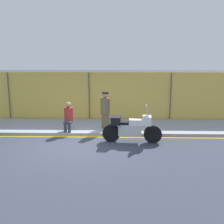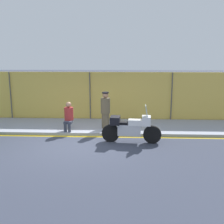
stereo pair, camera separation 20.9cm
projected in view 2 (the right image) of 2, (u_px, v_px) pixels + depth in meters
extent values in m
plane|color=#333847|center=(77.00, 146.00, 9.71)|extent=(120.00, 120.00, 0.00)
cube|color=#8E93A3|center=(87.00, 126.00, 12.22)|extent=(30.48, 2.66, 0.12)
cube|color=gold|center=(82.00, 136.00, 10.85)|extent=(30.48, 0.18, 0.01)
cube|color=gold|center=(90.00, 97.00, 13.37)|extent=(28.96, 0.08, 2.50)
cylinder|color=#4C4C51|center=(11.00, 96.00, 13.45)|extent=(0.05, 0.05, 2.50)
cylinder|color=#4C4C51|center=(90.00, 97.00, 13.27)|extent=(0.05, 0.05, 2.50)
cylinder|color=#4C4C51|center=(172.00, 97.00, 13.09)|extent=(0.05, 0.05, 2.50)
cylinder|color=black|center=(152.00, 135.00, 9.94)|extent=(0.69, 0.19, 0.68)
cylinder|color=black|center=(111.00, 133.00, 10.13)|extent=(0.69, 0.19, 0.68)
cube|color=silver|center=(129.00, 130.00, 10.02)|extent=(0.90, 0.34, 0.44)
cube|color=white|center=(135.00, 122.00, 9.93)|extent=(0.54, 0.35, 0.22)
cube|color=black|center=(127.00, 123.00, 9.97)|extent=(0.62, 0.32, 0.10)
cube|color=white|center=(146.00, 121.00, 9.86)|extent=(0.35, 0.50, 0.34)
cube|color=silver|center=(147.00, 111.00, 9.78)|extent=(0.14, 0.43, 0.42)
cube|color=black|center=(115.00, 120.00, 10.00)|extent=(0.40, 0.53, 0.30)
cylinder|color=brown|center=(106.00, 121.00, 11.64)|extent=(0.34, 0.34, 0.68)
cylinder|color=brown|center=(105.00, 106.00, 11.50)|extent=(0.41, 0.41, 0.68)
sphere|color=#A37556|center=(105.00, 95.00, 11.41)|extent=(0.26, 0.26, 0.26)
cylinder|color=black|center=(105.00, 93.00, 11.39)|extent=(0.30, 0.30, 0.06)
cylinder|color=#2D3342|center=(65.00, 128.00, 11.01)|extent=(0.12, 0.12, 0.39)
cylinder|color=#2D3342|center=(69.00, 128.00, 11.00)|extent=(0.12, 0.12, 0.39)
cube|color=#2D3342|center=(68.00, 122.00, 11.16)|extent=(0.33, 0.39, 0.10)
cylinder|color=maroon|center=(69.00, 114.00, 11.28)|extent=(0.38, 0.38, 0.55)
sphere|color=#A37556|center=(69.00, 105.00, 11.20)|extent=(0.24, 0.24, 0.24)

